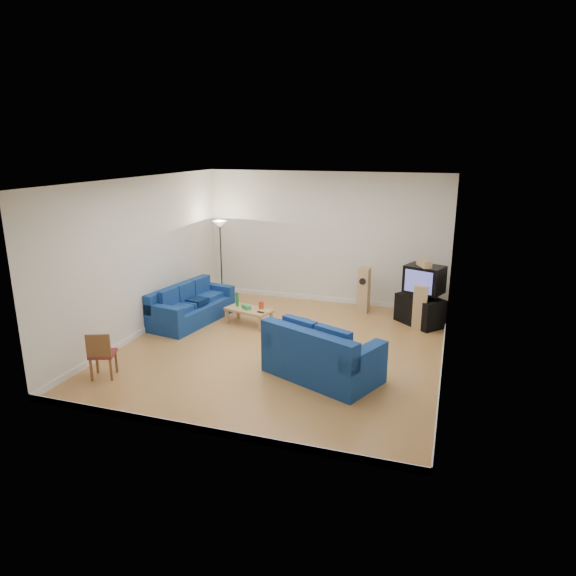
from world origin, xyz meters
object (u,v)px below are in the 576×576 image
(sofa_loveseat, at_px, (320,358))
(coffee_table, at_px, (249,311))
(sofa_three_seat, at_px, (190,308))
(television, at_px, (424,279))
(tv_stand, at_px, (420,310))

(sofa_loveseat, xyz_separation_m, coffee_table, (-2.15, 2.08, -0.04))
(sofa_three_seat, relative_size, coffee_table, 2.00)
(coffee_table, xyz_separation_m, television, (3.58, 1.24, 0.70))
(coffee_table, bearing_deg, sofa_three_seat, -172.14)
(sofa_three_seat, relative_size, television, 2.40)
(coffee_table, distance_m, television, 3.85)
(tv_stand, bearing_deg, coffee_table, -119.24)
(sofa_loveseat, bearing_deg, coffee_table, 159.47)
(sofa_loveseat, bearing_deg, sofa_three_seat, 174.92)
(sofa_three_seat, relative_size, sofa_loveseat, 1.03)
(sofa_three_seat, height_order, coffee_table, sofa_three_seat)
(coffee_table, height_order, tv_stand, tv_stand)
(sofa_three_seat, height_order, sofa_loveseat, sofa_loveseat)
(sofa_three_seat, xyz_separation_m, coffee_table, (1.33, 0.18, 0.01))
(television, bearing_deg, coffee_table, -139.65)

